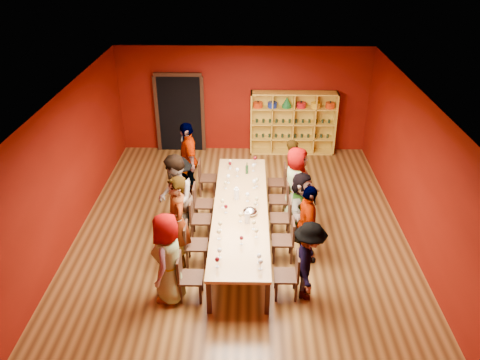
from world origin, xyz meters
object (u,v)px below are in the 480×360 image
object	(u,v)px
tasting_table	(241,210)
shelving_unit	(293,120)
person_left_0	(168,258)
person_left_1	(177,222)
chair_person_left_1	(192,242)
person_left_4	(188,159)
person_right_2	(301,205)
person_right_0	(309,261)
chair_person_right_1	(287,238)
chair_person_left_3	(200,201)
chair_person_right_4	(280,180)
chair_person_left_2	(197,217)
chair_person_right_3	(282,197)
chair_person_left_4	(204,176)
chair_person_left_0	(186,275)
chair_person_right_2	(284,216)
person_left_2	(176,198)
person_right_1	(308,224)
chair_person_right_0	(291,273)
person_right_4	(293,170)
spittoon_bowl	(250,211)
person_right_3	(296,183)
person_left_3	(181,190)
wine_bottle	(247,169)

from	to	relation	value
tasting_table	shelving_unit	distance (m)	4.55
person_left_0	person_left_1	distance (m)	0.96
chair_person_left_1	person_left_4	distance (m)	2.74
person_left_4	person_right_2	size ratio (longest dim) A/B	1.24
person_right_0	chair_person_right_1	xyz separation A→B (m)	(-0.29, 1.04, -0.26)
chair_person_left_3	chair_person_left_1	bearing A→B (deg)	-90.00
chair_person_right_4	chair_person_left_3	bearing A→B (deg)	-151.14
chair_person_left_2	chair_person_right_3	world-z (taller)	same
chair_person_left_4	chair_person_left_0	bearing A→B (deg)	-90.00
chair_person_right_1	chair_person_right_2	xyz separation A→B (m)	(0.00, 0.79, 0.00)
person_right_0	chair_person_right_1	bearing A→B (deg)	23.89
person_left_2	person_right_1	distance (m)	2.71
chair_person_left_3	person_left_4	distance (m)	1.32
chair_person_left_4	chair_person_right_2	size ratio (longest dim) A/B	1.00
chair_person_right_0	shelving_unit	bearing A→B (deg)	85.38
chair_person_right_0	person_right_0	bearing A→B (deg)	0.00
person_right_1	person_right_2	size ratio (longest dim) A/B	1.09
shelving_unit	person_right_2	distance (m)	4.21
chair_person_left_0	chair_person_left_1	size ratio (longest dim) A/B	1.00
chair_person_left_4	person_right_0	xyz separation A→B (m)	(2.11, -3.55, 0.26)
person_left_0	chair_person_left_1	distance (m)	1.06
chair_person_right_4	chair_person_left_0	bearing A→B (deg)	-117.81
shelving_unit	person_right_1	size ratio (longest dim) A/B	1.47
chair_person_right_0	person_left_2	bearing A→B (deg)	141.88
person_right_4	spittoon_bowl	xyz separation A→B (m)	(-1.01, -1.90, 0.05)
person_left_2	person_left_1	bearing A→B (deg)	0.85
chair_person_left_0	person_left_1	xyz separation A→B (m)	(-0.26, 0.95, 0.45)
shelving_unit	chair_person_right_1	bearing A→B (deg)	-95.57
chair_person_left_0	person_right_3	world-z (taller)	person_right_3
person_left_1	person_right_0	xyz separation A→B (m)	(2.37, -0.87, -0.19)
person_right_0	chair_person_right_2	size ratio (longest dim) A/B	1.70
person_right_3	chair_person_right_0	bearing A→B (deg)	-174.53
chair_person_left_2	chair_person_right_1	size ratio (longest dim) A/B	1.00
person_right_0	chair_person_left_1	bearing A→B (deg)	75.85
person_left_3	spittoon_bowl	world-z (taller)	person_left_3
tasting_table	person_right_2	world-z (taller)	person_right_2
shelving_unit	chair_person_left_2	xyz separation A→B (m)	(-2.31, -4.27, -0.49)
chair_person_left_3	wine_bottle	size ratio (longest dim) A/B	3.19
person_right_4	chair_person_left_0	bearing A→B (deg)	172.97
chair_person_right_0	chair_person_right_1	world-z (taller)	same
person_left_2	chair_person_right_0	bearing A→B (deg)	42.64
chair_person_left_1	person_left_3	distance (m)	1.57
person_left_2	chair_person_right_1	world-z (taller)	person_left_2
person_left_2	chair_person_right_3	distance (m)	2.42
chair_person_left_0	person_left_1	bearing A→B (deg)	105.04
tasting_table	chair_person_right_4	bearing A→B (deg)	61.25
tasting_table	person_right_3	bearing A→B (deg)	36.12
wine_bottle	chair_person_left_4	bearing A→B (deg)	162.01
person_left_2	person_right_1	bearing A→B (deg)	65.48
person_left_1	person_left_2	size ratio (longest dim) A/B	1.00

